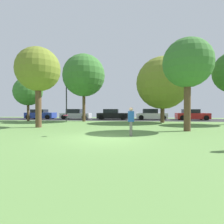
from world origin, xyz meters
TOP-DOWN VIEW (x-y plane):
  - ground_plane at (0.00, 0.00)m, footprint 44.00×44.00m
  - road_strip at (0.00, 16.00)m, footprint 44.00×6.40m
  - birch_tree_lone at (-4.28, 11.74)m, footprint 4.88×4.88m
  - oak_tree_center at (5.00, 3.63)m, footprint 3.24×3.24m
  - maple_tree_near at (-6.03, 4.74)m, footprint 3.46×3.46m
  - oak_tree_left at (-11.07, 11.56)m, footprint 3.35×3.35m
  - maple_tree_far at (4.51, 10.99)m, footprint 5.54×5.54m
  - person_catcher at (1.35, 1.04)m, footprint 0.35×0.30m
  - frisbee_disc at (-2.19, 0.58)m, footprint 0.37×0.37m
  - parked_car_blue at (-11.94, 16.07)m, footprint 4.13×1.96m
  - parked_car_silver at (-6.70, 16.10)m, footprint 4.12×2.10m
  - parked_car_black at (-1.45, 15.91)m, footprint 4.16×1.96m
  - parked_car_white at (3.80, 16.22)m, footprint 4.04×2.03m
  - parked_car_red at (9.05, 16.18)m, footprint 4.09×2.03m
  - street_lamp_post at (-6.56, 12.20)m, footprint 0.14×0.14m

SIDE VIEW (x-z plane):
  - ground_plane at x=0.00m, z-range 0.00..0.00m
  - road_strip at x=0.00m, z-range 0.00..0.01m
  - parked_car_blue at x=-11.94m, z-range -0.05..1.33m
  - parked_car_red at x=9.05m, z-range -0.06..1.36m
  - parked_car_silver at x=-6.70m, z-range -0.06..1.37m
  - parked_car_black at x=-1.45m, z-range -0.06..1.37m
  - parked_car_white at x=3.80m, z-range -0.07..1.40m
  - person_catcher at x=1.35m, z-range 0.07..1.62m
  - frisbee_disc at x=-2.19m, z-range 1.09..1.14m
  - street_lamp_post at x=-6.56m, z-range 0.00..4.50m
  - oak_tree_left at x=-11.07m, z-range 0.92..6.14m
  - maple_tree_far at x=4.51m, z-range 0.72..7.70m
  - oak_tree_center at x=5.00m, z-range 1.39..7.51m
  - maple_tree_near at x=-6.03m, z-range 1.38..7.72m
  - birch_tree_lone at x=-4.28m, z-range 1.43..9.21m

